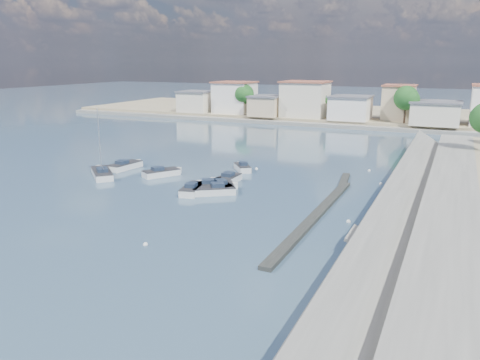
# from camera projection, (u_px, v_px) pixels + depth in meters

# --- Properties ---
(ground) EXTENTS (400.00, 400.00, 0.00)m
(ground) POSITION_uv_depth(u_px,v_px,m) (326.00, 155.00, 73.62)
(ground) COLOR #304B60
(ground) RESTS_ON ground
(seawall_walkway) EXTENTS (5.00, 90.00, 1.80)m
(seawall_walkway) POSITION_uv_depth(u_px,v_px,m) (449.00, 215.00, 42.12)
(seawall_walkway) COLOR slate
(seawall_walkway) RESTS_ON ground
(breakwater) EXTENTS (2.00, 31.02, 0.35)m
(breakwater) POSITION_uv_depth(u_px,v_px,m) (322.00, 208.00, 46.76)
(breakwater) COLOR black
(breakwater) RESTS_ON ground
(far_shore_land) EXTENTS (160.00, 40.00, 1.40)m
(far_shore_land) POSITION_uv_depth(u_px,v_px,m) (379.00, 116.00, 119.12)
(far_shore_land) COLOR gray
(far_shore_land) RESTS_ON ground
(far_shore_quay) EXTENTS (160.00, 2.50, 0.80)m
(far_shore_quay) POSITION_uv_depth(u_px,v_px,m) (363.00, 128.00, 100.75)
(far_shore_quay) COLOR slate
(far_shore_quay) RESTS_ON ground
(far_town) EXTENTS (113.01, 12.80, 8.35)m
(far_town) POSITION_uv_depth(u_px,v_px,m) (420.00, 106.00, 100.45)
(far_town) COLOR beige
(far_town) RESTS_ON far_shore_land
(shore_trees) EXTENTS (74.56, 38.32, 7.92)m
(shore_trees) POSITION_uv_depth(u_px,v_px,m) (404.00, 103.00, 93.36)
(shore_trees) COLOR #38281E
(shore_trees) RESTS_ON ground
(motorboat_a) EXTENTS (2.77, 5.19, 1.48)m
(motorboat_a) POSITION_uv_depth(u_px,v_px,m) (193.00, 189.00, 52.70)
(motorboat_a) COLOR silver
(motorboat_a) RESTS_ON ground
(motorboat_b) EXTENTS (4.06, 4.94, 1.48)m
(motorboat_b) POSITION_uv_depth(u_px,v_px,m) (163.00, 173.00, 60.26)
(motorboat_b) COLOR silver
(motorboat_b) RESTS_ON ground
(motorboat_c) EXTENTS (4.66, 4.59, 1.48)m
(motorboat_c) POSITION_uv_depth(u_px,v_px,m) (219.00, 186.00, 54.14)
(motorboat_c) COLOR silver
(motorboat_c) RESTS_ON ground
(motorboat_d) EXTENTS (5.02, 4.32, 1.48)m
(motorboat_d) POSITION_uv_depth(u_px,v_px,m) (211.00, 191.00, 51.96)
(motorboat_d) COLOR silver
(motorboat_d) RESTS_ON ground
(motorboat_e) EXTENTS (2.54, 5.73, 1.48)m
(motorboat_e) POSITION_uv_depth(u_px,v_px,m) (126.00, 166.00, 64.32)
(motorboat_e) COLOR silver
(motorboat_e) RESTS_ON ground
(motorboat_f) EXTENTS (3.56, 3.88, 1.48)m
(motorboat_f) POSITION_uv_depth(u_px,v_px,m) (242.00, 168.00, 63.22)
(motorboat_f) COLOR silver
(motorboat_f) RESTS_ON ground
(motorboat_g) EXTENTS (2.00, 5.68, 1.48)m
(motorboat_g) POSITION_uv_depth(u_px,v_px,m) (225.00, 181.00, 56.23)
(motorboat_g) COLOR silver
(motorboat_g) RESTS_ON ground
(motorboat_h) EXTENTS (5.05, 4.11, 1.48)m
(motorboat_h) POSITION_uv_depth(u_px,v_px,m) (215.00, 187.00, 53.69)
(motorboat_h) COLOR silver
(motorboat_h) RESTS_ON ground
(sailboat) EXTENTS (5.97, 5.70, 9.00)m
(sailboat) POSITION_uv_depth(u_px,v_px,m) (102.00, 173.00, 60.02)
(sailboat) COLOR silver
(sailboat) RESTS_ON ground
(mooring_buoys) EXTENTS (18.94, 34.51, 0.40)m
(mooring_buoys) POSITION_uv_depth(u_px,v_px,m) (316.00, 198.00, 50.27)
(mooring_buoys) COLOR white
(mooring_buoys) RESTS_ON ground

